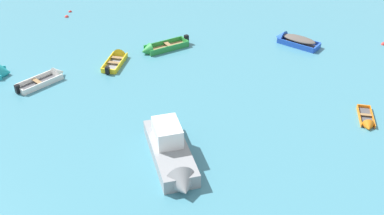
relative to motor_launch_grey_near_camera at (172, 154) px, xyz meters
The scene contains 9 objects.
motor_launch_grey_near_camera is the anchor object (origin of this frame).
rowboat_yellow_far_right 15.03m from the motor_launch_grey_near_camera, 122.98° to the left, with size 1.42×4.03×1.21m.
rowboat_blue_far_back 20.52m from the motor_launch_grey_near_camera, 70.52° to the left, with size 4.52×3.16×1.44m.
rowboat_orange_back_row_left 14.32m from the motor_launch_grey_near_camera, 29.12° to the left, with size 1.07×3.05×0.89m.
rowboat_white_center 14.82m from the motor_launch_grey_near_camera, 147.14° to the left, with size 3.19×4.20×1.25m.
rowboat_green_outer_right 15.92m from the motor_launch_grey_near_camera, 109.31° to the left, with size 4.24×4.10×1.28m.
mooring_buoy_near_foreground 25.96m from the motor_launch_grey_near_camera, 53.60° to the left, with size 0.47×0.47×0.47m, color red.
mooring_buoy_outer_edge 28.18m from the motor_launch_grey_near_camera, 127.77° to the left, with size 0.36×0.36×0.36m, color red.
mooring_buoy_midfield 26.90m from the motor_launch_grey_near_camera, 129.18° to the left, with size 0.42×0.42×0.42m, color red.
Camera 1 is at (5.91, -7.88, 18.73)m, focal length 42.33 mm.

